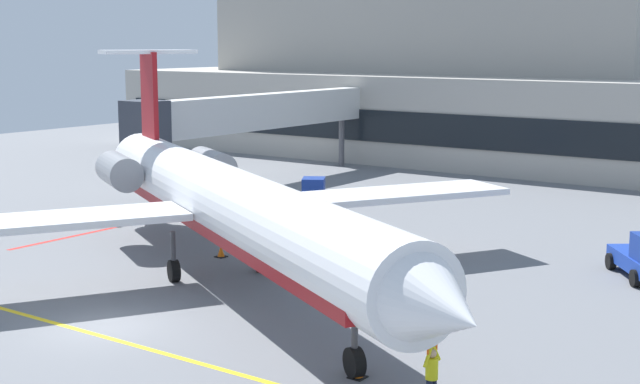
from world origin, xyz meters
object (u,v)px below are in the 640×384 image
(marshaller, at_px, (432,375))
(regional_jet, at_px, (224,202))
(pushback_tractor, at_px, (214,203))
(belt_loader, at_px, (304,195))

(marshaller, bearing_deg, regional_jet, 153.55)
(pushback_tractor, bearing_deg, marshaller, -35.69)
(belt_loader, height_order, marshaller, marshaller)
(regional_jet, bearing_deg, pushback_tractor, 134.30)
(pushback_tractor, height_order, marshaller, pushback_tractor)
(pushback_tractor, xyz_separation_m, marshaller, (22.66, -16.28, 0.05))
(regional_jet, height_order, marshaller, regional_jet)
(regional_jet, distance_m, marshaller, 14.90)
(regional_jet, relative_size, pushback_tractor, 8.62)
(belt_loader, bearing_deg, pushback_tractor, -113.26)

